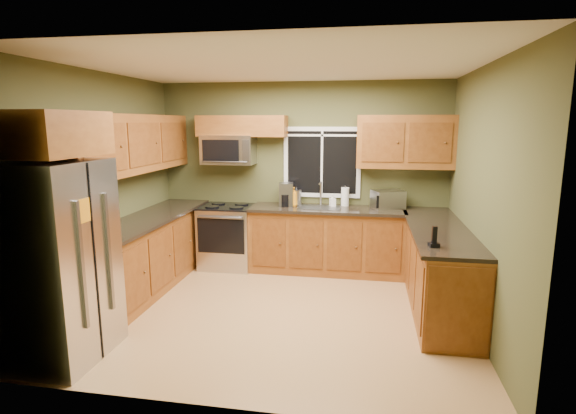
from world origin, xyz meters
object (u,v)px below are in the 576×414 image
(kettle, at_px, (296,196))
(toaster_oven, at_px, (388,200))
(soap_bottle_a, at_px, (294,197))
(soap_bottle_b, at_px, (333,201))
(refrigerator, at_px, (58,262))
(cordless_phone, at_px, (434,241))
(coffee_maker, at_px, (286,195))
(range, at_px, (228,236))
(soap_bottle_c, at_px, (293,199))
(microwave, at_px, (229,150))
(paper_towel_roll, at_px, (345,197))

(kettle, bearing_deg, toaster_oven, -2.45)
(soap_bottle_a, bearing_deg, soap_bottle_b, 7.89)
(kettle, bearing_deg, refrigerator, -120.01)
(toaster_oven, relative_size, soap_bottle_a, 1.81)
(refrigerator, distance_m, cordless_phone, 3.48)
(soap_bottle_b, bearing_deg, kettle, 176.28)
(refrigerator, height_order, coffee_maker, refrigerator)
(soap_bottle_b, bearing_deg, soap_bottle_a, -172.11)
(range, bearing_deg, refrigerator, -103.97)
(toaster_oven, distance_m, cordless_phone, 1.96)
(refrigerator, xyz_separation_m, soap_bottle_a, (1.67, 2.81, 0.18))
(soap_bottle_b, xyz_separation_m, soap_bottle_c, (-0.59, 0.11, -0.01))
(toaster_oven, relative_size, cordless_phone, 2.44)
(toaster_oven, bearing_deg, soap_bottle_c, 174.48)
(microwave, xyz_separation_m, soap_bottle_b, (1.53, -0.02, -0.70))
(cordless_phone, bearing_deg, soap_bottle_a, 131.80)
(paper_towel_roll, xyz_separation_m, cordless_phone, (0.95, -2.04, -0.07))
(microwave, height_order, soap_bottle_c, microwave)
(refrigerator, distance_m, microwave, 3.10)
(toaster_oven, bearing_deg, microwave, 179.09)
(kettle, relative_size, soap_bottle_a, 0.99)
(coffee_maker, xyz_separation_m, soap_bottle_c, (0.08, 0.16, -0.08))
(refrigerator, bearing_deg, soap_bottle_b, 52.48)
(coffee_maker, height_order, soap_bottle_c, coffee_maker)
(paper_towel_roll, bearing_deg, toaster_oven, -10.51)
(soap_bottle_a, bearing_deg, coffee_maker, 167.52)
(range, distance_m, microwave, 1.27)
(toaster_oven, bearing_deg, soap_bottle_b, 178.42)
(coffee_maker, distance_m, cordless_phone, 2.61)
(toaster_oven, distance_m, soap_bottle_a, 1.32)
(coffee_maker, relative_size, soap_bottle_c, 2.10)
(soap_bottle_a, height_order, cordless_phone, soap_bottle_a)
(coffee_maker, distance_m, soap_bottle_b, 0.67)
(microwave, bearing_deg, range, -89.98)
(soap_bottle_c, bearing_deg, coffee_maker, -116.82)
(toaster_oven, xyz_separation_m, soap_bottle_c, (-1.35, 0.13, -0.05))
(range, bearing_deg, soap_bottle_a, 2.61)
(coffee_maker, distance_m, kettle, 0.16)
(kettle, distance_m, cordless_phone, 2.58)
(coffee_maker, bearing_deg, soap_bottle_a, -12.48)
(microwave, relative_size, cordless_phone, 3.75)
(range, distance_m, kettle, 1.17)
(soap_bottle_c, bearing_deg, kettle, -53.41)
(paper_towel_roll, height_order, soap_bottle_a, paper_towel_roll)
(soap_bottle_c, bearing_deg, toaster_oven, -5.52)
(toaster_oven, distance_m, soap_bottle_c, 1.36)
(paper_towel_roll, bearing_deg, range, -172.94)
(toaster_oven, xyz_separation_m, coffee_maker, (-1.43, -0.03, 0.03))
(soap_bottle_b, bearing_deg, cordless_phone, -59.98)
(range, height_order, kettle, kettle)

